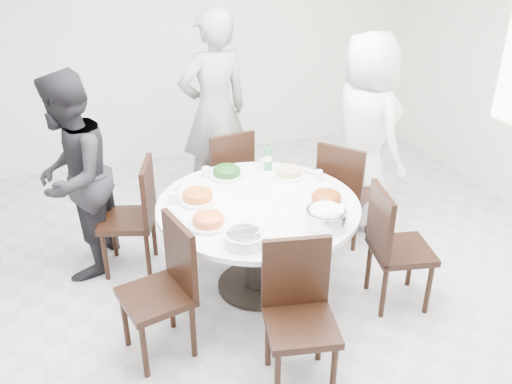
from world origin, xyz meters
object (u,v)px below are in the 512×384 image
object	(u,v)px
chair_nw	(127,217)
diner_left	(72,178)
chair_s	(301,323)
chair_ne	(346,190)
beverage_bottle	(268,156)
dining_table	(258,246)
rice_bowl	(326,218)
soup_bowl	(245,238)
chair_sw	(155,294)
chair_n	(224,176)
chair_se	(402,248)
diner_middle	(214,112)
diner_right	(365,132)

from	to	relation	value
chair_nw	diner_left	bearing A→B (deg)	-91.37
diner_left	chair_s	bearing A→B (deg)	55.29
chair_ne	beverage_bottle	distance (m)	0.82
dining_table	diner_left	size ratio (longest dim) A/B	0.90
diner_left	dining_table	bearing A→B (deg)	81.30
rice_bowl	soup_bowl	size ratio (longest dim) A/B	1.04
chair_sw	beverage_bottle	bearing A→B (deg)	117.85
chair_n	beverage_bottle	bearing A→B (deg)	103.35
diner_left	chair_n	bearing A→B (deg)	126.60
chair_nw	beverage_bottle	distance (m)	1.25
chair_se	soup_bowl	bearing A→B (deg)	100.59
chair_sw	diner_left	world-z (taller)	diner_left
chair_n	chair_sw	distance (m)	1.80
diner_middle	diner_right	bearing A→B (deg)	136.82
beverage_bottle	soup_bowl	bearing A→B (deg)	-117.76
rice_bowl	beverage_bottle	world-z (taller)	beverage_bottle
chair_s	diner_right	world-z (taller)	diner_right
chair_n	rice_bowl	size ratio (longest dim) A/B	3.38
chair_ne	diner_middle	world-z (taller)	diner_middle
chair_ne	chair_s	size ratio (longest dim) A/B	1.00
rice_bowl	chair_n	bearing A→B (deg)	100.00
chair_ne	chair_s	distance (m)	1.82
chair_nw	chair_ne	bearing A→B (deg)	103.14
rice_bowl	chair_s	bearing A→B (deg)	-126.40
chair_sw	diner_right	size ratio (longest dim) A/B	0.53
rice_bowl	beverage_bottle	size ratio (longest dim) A/B	1.15
chair_se	diner_middle	world-z (taller)	diner_middle
rice_bowl	beverage_bottle	xyz separation A→B (m)	(-0.05, 0.99, 0.06)
diner_left	rice_bowl	world-z (taller)	diner_left
chair_sw	diner_middle	xyz separation A→B (m)	(0.94, 1.94, 0.49)
chair_nw	diner_middle	bearing A→B (deg)	149.48
chair_se	beverage_bottle	xyz separation A→B (m)	(-0.66, 1.04, 0.40)
rice_bowl	soup_bowl	bearing A→B (deg)	-176.95
dining_table	chair_ne	bearing A→B (deg)	24.69
chair_sw	chair_s	world-z (taller)	same
chair_sw	chair_s	xyz separation A→B (m)	(0.77, -0.56, 0.00)
chair_sw	rice_bowl	xyz separation A→B (m)	(1.19, -0.00, 0.34)
chair_se	diner_left	distance (m)	2.55
chair_ne	chair_nw	size ratio (longest dim) A/B	1.00
beverage_bottle	chair_se	bearing A→B (deg)	-57.63
diner_right	beverage_bottle	bearing A→B (deg)	90.64
chair_se	diner_middle	bearing A→B (deg)	34.74
chair_n	chair_se	bearing A→B (deg)	110.62
chair_s	diner_middle	bearing A→B (deg)	97.19
chair_nw	rice_bowl	size ratio (longest dim) A/B	3.38
dining_table	rice_bowl	distance (m)	0.71
soup_bowl	chair_n	bearing A→B (deg)	78.64
chair_s	diner_middle	size ratio (longest dim) A/B	0.49
chair_se	soup_bowl	size ratio (longest dim) A/B	3.53
diner_right	diner_left	size ratio (longest dim) A/B	1.07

